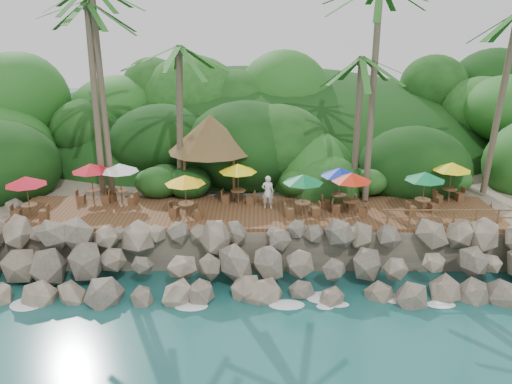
{
  "coord_description": "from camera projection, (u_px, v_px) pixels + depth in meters",
  "views": [
    {
      "loc": [
        0.12,
        -22.07,
        12.83
      ],
      "look_at": [
        0.0,
        6.0,
        3.4
      ],
      "focal_mm": 38.78,
      "sensor_mm": 36.0,
      "label": 1
    }
  ],
  "objects": [
    {
      "name": "dining_clusters",
      "position": [
        254.0,
        176.0,
        29.61
      ],
      "size": [
        24.87,
        4.87,
        2.31
      ],
      "color": "brown",
      "rests_on": "terrace"
    },
    {
      "name": "jungle_foliage",
      "position": [
        257.0,
        197.0,
        39.23
      ],
      "size": [
        44.0,
        16.0,
        12.0
      ],
      "primitive_type": null,
      "color": "#143811",
      "rests_on": "ground"
    },
    {
      "name": "foam_line",
      "position": [
        255.0,
        301.0,
        25.29
      ],
      "size": [
        25.2,
        0.8,
        0.06
      ],
      "color": "white",
      "rests_on": "ground"
    },
    {
      "name": "seawall",
      "position": [
        256.0,
        263.0,
        26.54
      ],
      "size": [
        29.0,
        4.0,
        2.3
      ],
      "primitive_type": null,
      "color": "gray",
      "rests_on": "ground"
    },
    {
      "name": "terrace",
      "position": [
        256.0,
        213.0,
        30.0
      ],
      "size": [
        26.0,
        5.0,
        0.2
      ],
      "primitive_type": "cube",
      "color": "brown",
      "rests_on": "land_base"
    },
    {
      "name": "ground",
      "position": [
        255.0,
        305.0,
        25.01
      ],
      "size": [
        140.0,
        140.0,
        0.0
      ],
      "primitive_type": "plane",
      "color": "#19514F",
      "rests_on": "ground"
    },
    {
      "name": "jungle_hill",
      "position": [
        257.0,
        165.0,
        47.29
      ],
      "size": [
        44.8,
        28.0,
        15.4
      ],
      "primitive_type": "ellipsoid",
      "color": "#143811",
      "rests_on": "ground"
    },
    {
      "name": "waiter",
      "position": [
        268.0,
        192.0,
        30.11
      ],
      "size": [
        0.71,
        0.49,
        1.87
      ],
      "primitive_type": "imported",
      "rotation": [
        0.0,
        0.0,
        3.08
      ],
      "color": "white",
      "rests_on": "terrace"
    },
    {
      "name": "railing",
      "position": [
        454.0,
        217.0,
        27.51
      ],
      "size": [
        7.2,
        0.1,
        1.0
      ],
      "color": "brown",
      "rests_on": "terrace"
    },
    {
      "name": "palms",
      "position": [
        268.0,
        16.0,
        29.28
      ],
      "size": [
        28.62,
        6.56,
        12.9
      ],
      "color": "brown",
      "rests_on": "ground"
    },
    {
      "name": "land_base",
      "position": [
        257.0,
        179.0,
        39.84
      ],
      "size": [
        32.0,
        25.2,
        2.1
      ],
      "primitive_type": "cube",
      "color": "gray",
      "rests_on": "ground"
    },
    {
      "name": "palapa",
      "position": [
        210.0,
        133.0,
        32.36
      ],
      "size": [
        5.05,
        5.05,
        4.6
      ],
      "color": "brown",
      "rests_on": "ground"
    }
  ]
}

